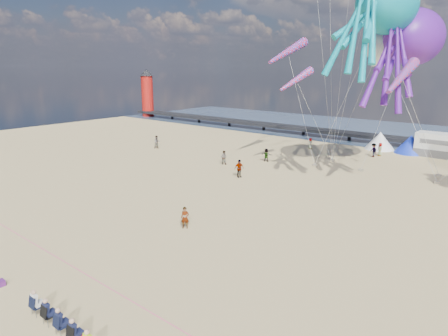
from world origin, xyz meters
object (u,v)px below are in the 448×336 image
at_px(beachgoer_2, 373,150).
at_px(windsock_left, 288,52).
at_px(sandbag_d, 439,175).
at_px(beachgoer_6, 380,149).
at_px(standing_person, 185,218).
at_px(beachgoer_0, 310,143).
at_px(spectator_row, 62,321).
at_px(beachgoer_4, 266,155).
at_px(tent_blue, 411,144).
at_px(sandbag_a, 315,165).
at_px(sandbag_c, 437,182).
at_px(cooler_purple, 1,283).
at_px(lighthouse, 147,96).
at_px(motorhome_0, 445,146).
at_px(kite_panda, 382,47).
at_px(beachgoer_1, 157,142).
at_px(sandbag_b, 361,170).
at_px(kite_octopus_purple, 414,37).
at_px(sandbag_e, 332,161).
at_px(windsock_mid, 402,77).
at_px(beachgoer_3, 239,169).
at_px(tent_white, 380,141).
at_px(kite_octopus_teal, 387,5).
at_px(windsock_right, 296,80).
at_px(beachgoer_7, 224,157).

bearing_deg(beachgoer_2, windsock_left, -88.62).
bearing_deg(sandbag_d, beachgoer_6, 143.41).
xyz_separation_m(standing_person, beachgoer_0, (-6.62, 31.00, -0.04)).
bearing_deg(spectator_row, beachgoer_4, 109.20).
relative_size(tent_blue, sandbag_a, 8.00).
relative_size(tent_blue, sandbag_c, 8.00).
height_order(cooler_purple, beachgoer_2, beachgoer_2).
relative_size(sandbag_a, windsock_left, 0.07).
height_order(lighthouse, sandbag_c, lighthouse).
bearing_deg(motorhome_0, kite_panda, -112.05).
relative_size(beachgoer_1, beachgoer_4, 1.13).
height_order(sandbag_b, sandbag_c, same).
height_order(cooler_purple, kite_octopus_purple, kite_octopus_purple).
bearing_deg(beachgoer_6, sandbag_e, -70.34).
height_order(standing_person, windsock_mid, windsock_mid).
distance_m(lighthouse, sandbag_a, 55.11).
bearing_deg(sandbag_d, beachgoer_3, -139.39).
bearing_deg(sandbag_c, cooler_purple, -110.30).
bearing_deg(cooler_purple, windsock_left, 95.73).
bearing_deg(kite_octopus_purple, sandbag_e, 160.54).
bearing_deg(beachgoer_3, beachgoer_6, -0.18).
bearing_deg(sandbag_b, motorhome_0, 68.05).
distance_m(beachgoer_6, sandbag_e, 7.66).
relative_size(lighthouse, beachgoer_6, 5.43).
relative_size(beachgoer_1, beachgoer_3, 0.96).
relative_size(lighthouse, tent_white, 2.25).
distance_m(beachgoer_0, sandbag_c, 19.18).
xyz_separation_m(beachgoer_6, sandbag_c, (8.74, -9.06, -0.72)).
bearing_deg(kite_octopus_teal, lighthouse, 167.79).
xyz_separation_m(tent_white, sandbag_b, (2.63, -13.31, -1.09)).
bearing_deg(sandbag_b, standing_person, -98.47).
distance_m(tent_blue, beachgoer_3, 25.89).
relative_size(spectator_row, sandbag_e, 12.20).
bearing_deg(windsock_mid, beachgoer_0, 141.96).
distance_m(cooler_purple, kite_octopus_purple, 40.74).
distance_m(beachgoer_4, windsock_left, 12.11).
xyz_separation_m(beachgoer_2, beachgoer_6, (0.40, 1.24, -0.04)).
distance_m(tent_white, kite_octopus_teal, 22.60).
distance_m(sandbag_c, windsock_left, 20.78).
bearing_deg(beachgoer_3, tent_blue, -2.12).
xyz_separation_m(windsock_left, windsock_right, (2.41, -2.05, -2.99)).
bearing_deg(sandbag_a, beachgoer_2, 69.87).
xyz_separation_m(tent_white, kite_panda, (3.17, -11.93, 11.88)).
xyz_separation_m(beachgoer_4, beachgoer_7, (-3.04, -4.36, 0.02)).
distance_m(kite_octopus_teal, windsock_left, 11.57).
bearing_deg(tent_blue, windsock_right, -114.58).
relative_size(sandbag_a, windsock_right, 0.11).
height_order(lighthouse, windsock_right, windsock_right).
distance_m(beachgoer_3, kite_panda, 19.37).
xyz_separation_m(beachgoer_4, windsock_right, (4.13, -0.90, 8.94)).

